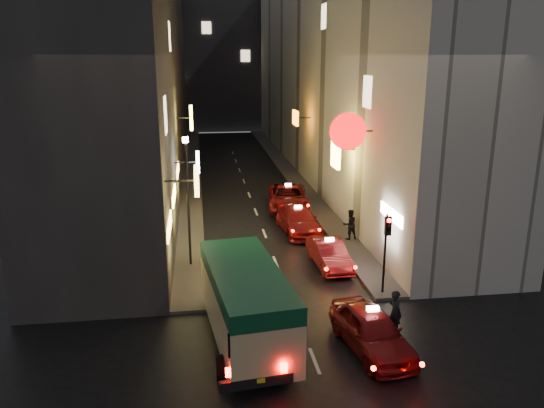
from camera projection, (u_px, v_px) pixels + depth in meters
name	position (u px, v px, depth m)	size (l,w,h in m)	color
building_left	(141.00, 68.00, 43.04)	(7.40, 52.00, 18.00)	#383533
building_right	(333.00, 68.00, 45.18)	(8.19, 52.00, 18.00)	beige
building_far	(221.00, 48.00, 74.10)	(30.00, 10.00, 22.00)	#2E2E32
sidewalk_left	(192.00, 174.00, 45.95)	(1.50, 52.00, 0.15)	#464341
sidewalk_right	(289.00, 171.00, 47.09)	(1.50, 52.00, 0.15)	#464341
minibus	(246.00, 297.00, 18.57)	(3.07, 6.86, 2.85)	#D4BC85
taxi_near	(372.00, 327.00, 18.39)	(3.00, 5.70, 1.90)	maroon
taxi_second	(329.00, 252.00, 25.80)	(2.21, 4.86, 1.68)	maroon
taxi_third	(298.00, 218.00, 30.94)	(2.50, 5.35, 1.83)	maroon
taxi_far	(288.00, 196.00, 35.52)	(3.03, 6.04, 2.02)	maroon
pedestrian_crossing	(395.00, 310.00, 19.38)	(0.65, 0.42, 1.98)	black
pedestrian_sidewalk	(350.00, 222.00, 29.19)	(0.72, 0.45, 1.92)	black
traffic_light	(387.00, 237.00, 22.00)	(0.26, 0.43, 3.50)	black
lamp_post	(188.00, 193.00, 24.94)	(0.28, 0.28, 6.22)	black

